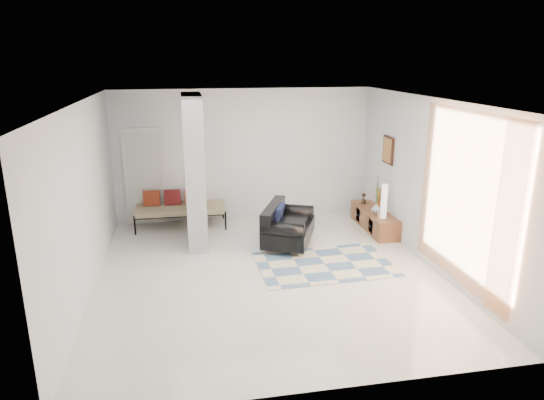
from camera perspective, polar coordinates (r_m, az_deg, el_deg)
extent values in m
plane|color=beige|center=(8.09, -0.40, -8.57)|extent=(6.00, 6.00, 0.00)
plane|color=white|center=(7.35, -0.44, 11.61)|extent=(6.00, 6.00, 0.00)
plane|color=silver|center=(10.49, -3.31, 5.33)|extent=(6.00, 0.00, 6.00)
plane|color=silver|center=(4.85, 5.89, -8.30)|extent=(6.00, 0.00, 6.00)
plane|color=silver|center=(7.63, -21.19, -0.04)|extent=(0.00, 6.00, 6.00)
plane|color=silver|center=(8.51, 18.14, 1.89)|extent=(0.00, 6.00, 6.00)
cube|color=#9A9EA1|center=(9.05, -9.11, 3.34)|extent=(0.35, 1.20, 2.80)
cube|color=white|center=(10.49, -14.72, 2.68)|extent=(0.85, 0.06, 2.04)
plane|color=orange|center=(7.50, 21.74, 0.02)|extent=(0.00, 2.55, 2.55)
cube|color=#391B0F|center=(9.93, 13.51, 5.73)|extent=(0.04, 0.45, 0.55)
cube|color=brown|center=(10.21, 11.95, -2.29)|extent=(0.45, 1.62, 0.40)
cube|color=#391B0F|center=(9.82, 11.57, -3.04)|extent=(0.02, 0.22, 0.28)
cube|color=#391B0F|center=(10.45, 10.12, -1.75)|extent=(0.02, 0.22, 0.28)
cube|color=yellow|center=(10.36, 12.53, 0.26)|extent=(0.09, 0.32, 0.40)
cube|color=silver|center=(9.78, 12.28, -1.55)|extent=(0.04, 0.10, 0.12)
cylinder|color=silver|center=(8.82, -0.66, -6.01)|extent=(0.05, 0.05, 0.10)
cylinder|color=silver|center=(9.82, 0.84, -3.62)|extent=(0.05, 0.05, 0.10)
cylinder|color=silver|center=(8.71, 3.23, -6.34)|extent=(0.05, 0.05, 0.10)
cylinder|color=silver|center=(9.72, 4.32, -3.88)|extent=(0.05, 0.05, 0.10)
cube|color=black|center=(9.19, 1.97, -3.74)|extent=(1.27, 1.55, 0.30)
cube|color=black|center=(9.14, 0.13, -1.65)|extent=(0.71, 1.31, 0.36)
cylinder|color=black|center=(8.60, 1.29, -3.54)|extent=(0.81, 0.56, 0.28)
cylinder|color=black|center=(9.62, 2.60, -1.35)|extent=(0.81, 0.56, 0.28)
cube|color=black|center=(9.11, 0.87, -1.59)|extent=(0.32, 0.51, 0.31)
cylinder|color=black|center=(10.04, -15.84, -2.89)|extent=(0.04, 0.04, 0.40)
cylinder|color=black|center=(9.99, -5.48, -2.43)|extent=(0.04, 0.04, 0.40)
cylinder|color=black|center=(10.75, -15.44, -1.58)|extent=(0.04, 0.04, 0.40)
cylinder|color=black|center=(10.70, -5.77, -1.14)|extent=(0.04, 0.04, 0.40)
cube|color=beige|center=(10.28, -10.70, -1.05)|extent=(1.84, 0.80, 0.12)
cube|color=maroon|center=(10.39, -13.96, 0.21)|extent=(0.34, 0.17, 0.33)
cube|color=maroon|center=(10.36, -11.63, 0.32)|extent=(0.34, 0.17, 0.33)
cube|color=maroon|center=(10.35, -9.28, 0.43)|extent=(0.34, 0.17, 0.33)
cube|color=beige|center=(8.44, 6.19, -7.51)|extent=(2.32, 1.59, 0.01)
cylinder|color=silver|center=(9.64, 13.04, -0.14)|extent=(0.12, 0.12, 0.67)
imported|color=silver|center=(9.95, 12.15, -0.96)|extent=(0.23, 0.23, 0.21)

